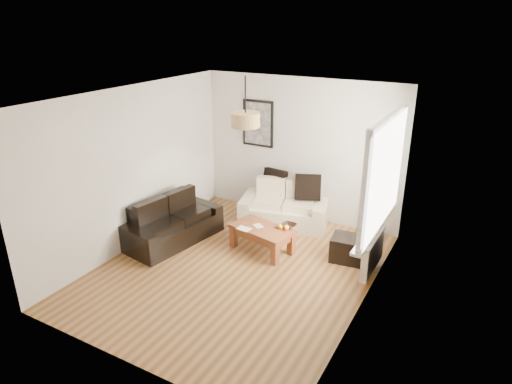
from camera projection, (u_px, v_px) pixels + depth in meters
The scene contains 21 objects.
floor at pixel (237, 269), 6.77m from camera, with size 4.50×4.50×0.00m, color brown.
ceiling at pixel (234, 96), 5.81m from camera, with size 3.80×4.50×0.00m, color white, non-canonical shape.
wall_back at pixel (300, 150), 8.12m from camera, with size 3.80×0.04×2.60m, color silver, non-canonical shape.
wall_front at pixel (118, 261), 4.46m from camera, with size 3.80×0.04×2.60m, color silver, non-canonical shape.
wall_left at pixel (134, 168), 7.14m from camera, with size 0.04×4.50×2.60m, color silver, non-canonical shape.
wall_right at pixel (369, 217), 5.44m from camera, with size 0.04×4.50×2.60m, color silver, non-canonical shape.
window_bay at pixel (385, 174), 5.99m from camera, with size 0.14×1.90×1.60m, color white, non-canonical shape.
radiator at pixel (373, 253), 6.46m from camera, with size 0.10×0.90×0.52m, color white.
poster at pixel (258, 123), 8.33m from camera, with size 0.62×0.04×0.87m, color black, non-canonical shape.
pendant_shade at pixel (246, 120), 6.19m from camera, with size 0.40×0.40×0.20m, color tan.
loveseat_cream at pixel (284, 204), 8.10m from camera, with size 1.55×0.84×0.77m, color beige, non-canonical shape.
sofa_leather at pixel (173, 221), 7.51m from camera, with size 1.66×0.81×0.72m, color black, non-canonical shape.
coffee_table at pixel (262, 239), 7.24m from camera, with size 1.00×0.55×0.41m, color brown, non-canonical shape.
ottoman at pixel (353, 250), 6.94m from camera, with size 0.68×0.43×0.39m, color black.
cushion_left at pixel (275, 181), 8.27m from camera, with size 0.45×0.14×0.45m, color black.
cushion_right at pixel (308, 187), 7.97m from camera, with size 0.46×0.14×0.46m, color black.
fruit_bowl at pixel (289, 226), 7.16m from camera, with size 0.24×0.24×0.06m, color black.
orange_a at pixel (281, 227), 7.09m from camera, with size 0.06×0.06×0.06m, color #FF9B15.
orange_b at pixel (286, 228), 7.07m from camera, with size 0.09×0.09×0.09m, color orange.
orange_c at pixel (280, 226), 7.13m from camera, with size 0.07×0.07×0.07m, color orange.
papers at pixel (244, 229), 7.12m from camera, with size 0.22×0.16×0.01m, color silver.
Camera 1 is at (3.08, -4.99, 3.59)m, focal length 31.41 mm.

